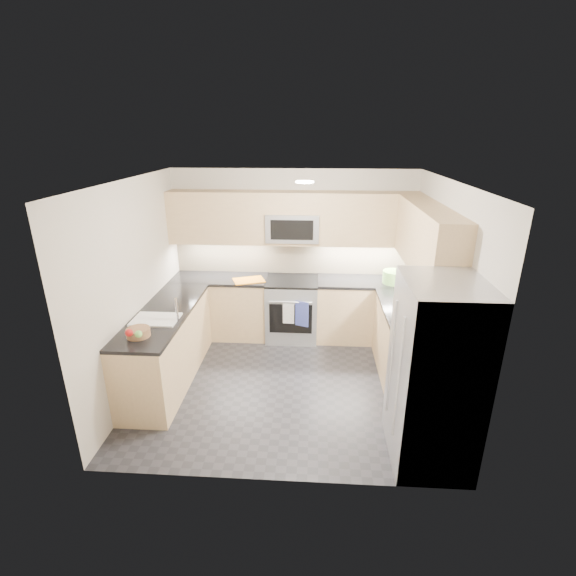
{
  "coord_description": "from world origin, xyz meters",
  "views": [
    {
      "loc": [
        0.31,
        -4.53,
        2.99
      ],
      "look_at": [
        0.0,
        0.35,
        1.15
      ],
      "focal_mm": 26.0,
      "sensor_mm": 36.0,
      "label": 1
    }
  ],
  "objects_px": {
    "utensil_bowl": "(394,277)",
    "refrigerator": "(435,374)",
    "gas_range": "(292,309)",
    "microwave": "(293,227)",
    "fruit_basket": "(138,332)",
    "cutting_board": "(249,280)"
  },
  "relations": [
    {
      "from": "cutting_board",
      "to": "gas_range",
      "type": "bearing_deg",
      "value": 9.0
    },
    {
      "from": "cutting_board",
      "to": "microwave",
      "type": "bearing_deg",
      "value": 19.64
    },
    {
      "from": "microwave",
      "to": "fruit_basket",
      "type": "bearing_deg",
      "value": -126.7
    },
    {
      "from": "gas_range",
      "to": "cutting_board",
      "type": "distance_m",
      "value": 0.81
    },
    {
      "from": "refrigerator",
      "to": "fruit_basket",
      "type": "xyz_separation_m",
      "value": [
        -2.98,
        0.49,
        0.09
      ]
    },
    {
      "from": "gas_range",
      "to": "microwave",
      "type": "height_order",
      "value": "microwave"
    },
    {
      "from": "utensil_bowl",
      "to": "refrigerator",
      "type": "bearing_deg",
      "value": -90.47
    },
    {
      "from": "refrigerator",
      "to": "utensil_bowl",
      "type": "distance_m",
      "value": 2.37
    },
    {
      "from": "gas_range",
      "to": "fruit_basket",
      "type": "distance_m",
      "value": 2.53
    },
    {
      "from": "gas_range",
      "to": "refrigerator",
      "type": "relative_size",
      "value": 0.51
    },
    {
      "from": "refrigerator",
      "to": "fruit_basket",
      "type": "bearing_deg",
      "value": 170.67
    },
    {
      "from": "utensil_bowl",
      "to": "fruit_basket",
      "type": "relative_size",
      "value": 1.27
    },
    {
      "from": "microwave",
      "to": "refrigerator",
      "type": "relative_size",
      "value": 0.42
    },
    {
      "from": "fruit_basket",
      "to": "utensil_bowl",
      "type": "bearing_deg",
      "value": 31.95
    },
    {
      "from": "microwave",
      "to": "refrigerator",
      "type": "bearing_deg",
      "value": -60.38
    },
    {
      "from": "gas_range",
      "to": "cutting_board",
      "type": "bearing_deg",
      "value": -171.0
    },
    {
      "from": "fruit_basket",
      "to": "gas_range",
      "type": "bearing_deg",
      "value": 51.57
    },
    {
      "from": "fruit_basket",
      "to": "cutting_board",
      "type": "bearing_deg",
      "value": 63.74
    },
    {
      "from": "refrigerator",
      "to": "utensil_bowl",
      "type": "xyz_separation_m",
      "value": [
        0.02,
        2.36,
        0.13
      ]
    },
    {
      "from": "utensil_bowl",
      "to": "gas_range",
      "type": "bearing_deg",
      "value": 177.64
    },
    {
      "from": "fruit_basket",
      "to": "refrigerator",
      "type": "bearing_deg",
      "value": -9.33
    },
    {
      "from": "utensil_bowl",
      "to": "fruit_basket",
      "type": "distance_m",
      "value": 3.54
    }
  ]
}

